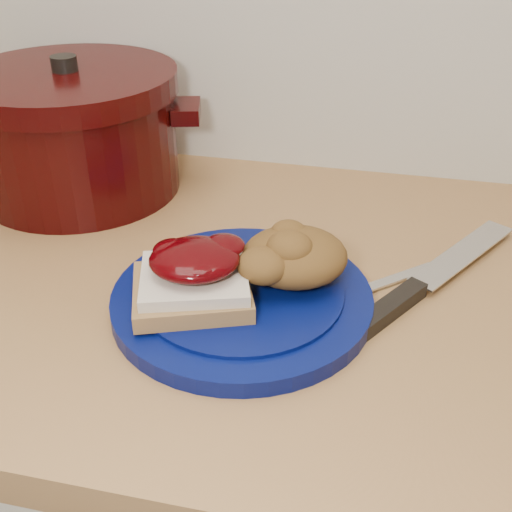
% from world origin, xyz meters
% --- Properties ---
extents(plate, '(0.32, 0.32, 0.02)m').
position_xyz_m(plate, '(0.06, 1.44, 0.91)').
color(plate, '#050D49').
rests_on(plate, wood_countertop).
extents(sandwich, '(0.14, 0.13, 0.06)m').
position_xyz_m(sandwich, '(0.01, 1.42, 0.95)').
color(sandwich, olive).
rests_on(sandwich, plate).
extents(stuffing_mound, '(0.13, 0.12, 0.05)m').
position_xyz_m(stuffing_mound, '(0.10, 1.47, 0.95)').
color(stuffing_mound, brown).
rests_on(stuffing_mound, plate).
extents(chef_knife, '(0.18, 0.26, 0.02)m').
position_xyz_m(chef_knife, '(0.22, 1.49, 0.91)').
color(chef_knife, black).
rests_on(chef_knife, wood_countertop).
extents(butter_knife, '(0.13, 0.12, 0.00)m').
position_xyz_m(butter_knife, '(0.18, 1.50, 0.90)').
color(butter_knife, silver).
rests_on(butter_knife, wood_countertop).
extents(dutch_oven, '(0.34, 0.34, 0.18)m').
position_xyz_m(dutch_oven, '(-0.22, 1.66, 0.98)').
color(dutch_oven, black).
rests_on(dutch_oven, wood_countertop).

